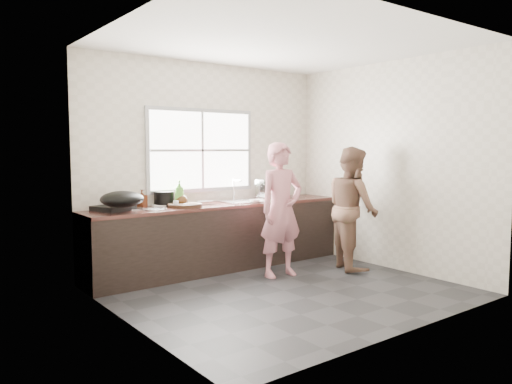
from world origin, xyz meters
TOP-DOWN VIEW (x-y plane):
  - floor at (0.00, 0.00)m, footprint 3.60×3.20m
  - ceiling at (0.00, 0.00)m, footprint 3.60×3.20m
  - wall_back at (0.00, 1.60)m, footprint 3.60×0.01m
  - wall_left at (-1.80, 0.00)m, footprint 0.01×3.20m
  - wall_right at (1.80, 0.00)m, footprint 0.01×3.20m
  - wall_front at (0.00, -1.60)m, footprint 3.60×0.01m
  - cabinet at (0.00, 1.29)m, footprint 3.60×0.62m
  - countertop at (0.00, 1.29)m, footprint 3.60×0.64m
  - sink at (0.35, 1.29)m, footprint 0.55×0.45m
  - faucet at (0.35, 1.49)m, footprint 0.02×0.02m
  - window_frame at (-0.10, 1.59)m, footprint 1.60×0.05m
  - window_glazing at (-0.10, 1.57)m, footprint 1.50×0.01m
  - woman at (0.39, 0.52)m, footprint 0.59×0.41m
  - person_side at (1.39, 0.26)m, footprint 0.88×0.96m
  - cutting_board at (-0.56, 1.22)m, footprint 0.42×0.42m
  - cleaver at (-0.22, 1.31)m, footprint 0.23×0.13m
  - bowl_mince at (-0.51, 1.13)m, footprint 0.23×0.23m
  - bowl_crabs at (0.86, 1.08)m, footprint 0.25×0.25m
  - bowl_held at (0.41, 1.08)m, footprint 0.19×0.19m
  - black_pot at (-0.69, 1.51)m, footprint 0.30×0.30m
  - plate_food at (-0.75, 1.50)m, footprint 0.25×0.25m
  - bottle_green at (-0.56, 1.36)m, footprint 0.15×0.15m
  - bottle_brown_tall at (-0.99, 1.52)m, footprint 0.12×0.12m
  - bottle_brown_short at (-0.54, 1.34)m, footprint 0.16×0.16m
  - glass_jar at (-0.71, 1.18)m, footprint 0.08×0.08m
  - burner at (-1.39, 1.43)m, footprint 0.49×0.49m
  - wok at (-1.37, 1.19)m, footprint 0.52×0.52m
  - dish_rack at (0.95, 1.46)m, footprint 0.43×0.38m
  - pot_lid_left at (-1.15, 1.39)m, footprint 0.33×0.33m
  - pot_lid_right at (-0.97, 1.19)m, footprint 0.35×0.35m

SIDE VIEW (x-z plane):
  - floor at x=0.00m, z-range -0.01..0.00m
  - cabinet at x=0.00m, z-range 0.00..0.82m
  - woman at x=0.39m, z-range 0.00..1.54m
  - person_side at x=1.39m, z-range 0.00..1.60m
  - countertop at x=0.00m, z-range 0.82..0.86m
  - sink at x=0.35m, z-range 0.85..0.88m
  - pot_lid_left at x=-1.15m, z-range 0.86..0.87m
  - pot_lid_right at x=-0.97m, z-range 0.86..0.87m
  - plate_food at x=-0.75m, z-range 0.86..0.88m
  - cutting_board at x=-0.56m, z-range 0.86..0.90m
  - bowl_mince at x=-0.51m, z-range 0.86..0.91m
  - burner at x=-1.39m, z-range 0.86..0.92m
  - bowl_held at x=0.41m, z-range 0.86..0.92m
  - bowl_crabs at x=0.86m, z-range 0.86..0.92m
  - cleaver at x=-0.22m, z-range 0.90..0.91m
  - glass_jar at x=-0.71m, z-range 0.86..0.95m
  - bottle_brown_short at x=-0.54m, z-range 0.86..1.04m
  - black_pot at x=-0.69m, z-range 0.86..1.04m
  - bottle_brown_tall at x=-0.99m, z-range 0.86..1.06m
  - dish_rack at x=0.95m, z-range 0.86..1.13m
  - faucet at x=0.35m, z-range 0.86..1.16m
  - wok at x=-1.37m, z-range 0.92..1.10m
  - bottle_green at x=-0.56m, z-range 0.86..1.19m
  - wall_back at x=0.00m, z-range 0.00..2.70m
  - wall_left at x=-1.80m, z-range 0.00..2.70m
  - wall_right at x=1.80m, z-range 0.00..2.70m
  - wall_front at x=0.00m, z-range 0.00..2.70m
  - window_glazing at x=-0.10m, z-range 1.05..2.05m
  - window_frame at x=-0.10m, z-range 1.00..2.10m
  - ceiling at x=0.00m, z-range 2.70..2.71m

